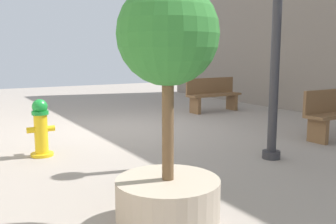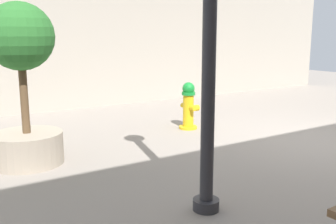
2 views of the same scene
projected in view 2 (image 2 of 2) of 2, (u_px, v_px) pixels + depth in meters
The scene contains 3 objects.
ground_plane at pixel (325, 142), 6.74m from camera, with size 23.40×23.40×0.00m, color gray.
fire_hydrant at pixel (189, 106), 7.62m from camera, with size 0.43×0.41×0.92m.
planter_tree at pixel (23, 78), 5.38m from camera, with size 0.99×0.99×2.26m.
Camera 2 is at (-4.00, 5.80, 1.82)m, focal length 41.75 mm.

